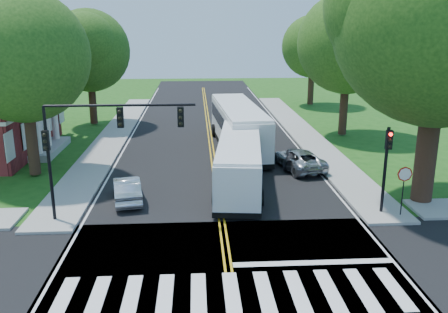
{
  "coord_description": "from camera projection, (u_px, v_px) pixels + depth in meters",
  "views": [
    {
      "loc": [
        -1.2,
        -15.56,
        9.39
      ],
      "look_at": [
        0.31,
        9.34,
        2.4
      ],
      "focal_mm": 38.0,
      "sensor_mm": 36.0,
      "label": 1
    }
  ],
  "objects": [
    {
      "name": "signal_ne",
      "position": [
        386.0,
        159.0,
        23.43
      ],
      "size": [
        0.3,
        0.46,
        4.4
      ],
      "color": "black",
      "rests_on": "ground"
    },
    {
      "name": "cross_road",
      "position": [
        231.0,
        286.0,
        17.56
      ],
      "size": [
        60.0,
        12.0,
        0.01
      ],
      "primitive_type": "cube",
      "color": "black",
      "rests_on": "ground"
    },
    {
      "name": "center_line",
      "position": [
        211.0,
        143.0,
        38.7
      ],
      "size": [
        0.36,
        70.0,
        0.01
      ],
      "primitive_type": "cube",
      "color": "gold",
      "rests_on": "road"
    },
    {
      "name": "signal_nw",
      "position": [
        97.0,
        135.0,
        22.21
      ],
      "size": [
        7.15,
        0.46,
        5.66
      ],
      "color": "black",
      "rests_on": "ground"
    },
    {
      "name": "edge_line_e",
      "position": [
        293.0,
        142.0,
        39.1
      ],
      "size": [
        0.12,
        70.0,
        0.01
      ],
      "primitive_type": "cube",
      "color": "silver",
      "rests_on": "road"
    },
    {
      "name": "tree_east_mid",
      "position": [
        348.0,
        43.0,
        39.18
      ],
      "size": [
        8.4,
        8.4,
        11.93
      ],
      "color": "#311C13",
      "rests_on": "ground"
    },
    {
      "name": "stop_bar",
      "position": [
        313.0,
        263.0,
        19.3
      ],
      "size": [
        6.6,
        0.4,
        0.01
      ],
      "primitive_type": "cube",
      "color": "silver",
      "rests_on": "road"
    },
    {
      "name": "suv",
      "position": [
        299.0,
        159.0,
        31.58
      ],
      "size": [
        3.2,
        5.21,
        1.35
      ],
      "primitive_type": "imported",
      "rotation": [
        0.0,
        0.0,
        3.35
      ],
      "color": "#AEB0B5",
      "rests_on": "road"
    },
    {
      "name": "edge_line_w",
      "position": [
        127.0,
        144.0,
        38.3
      ],
      "size": [
        0.12,
        70.0,
        0.01
      ],
      "primitive_type": "cube",
      "color": "silver",
      "rests_on": "road"
    },
    {
      "name": "tree_west_near",
      "position": [
        22.0,
        56.0,
        28.32
      ],
      "size": [
        8.0,
        8.0,
        11.4
      ],
      "color": "#311C13",
      "rests_on": "ground"
    },
    {
      "name": "tree_ne_big",
      "position": [
        442.0,
        19.0,
        23.29
      ],
      "size": [
        10.8,
        10.8,
        14.91
      ],
      "color": "#311C13",
      "rests_on": "ground"
    },
    {
      "name": "bus_lead",
      "position": [
        239.0,
        160.0,
        28.27
      ],
      "size": [
        3.7,
        11.43,
        2.9
      ],
      "rotation": [
        0.0,
        0.0,
        3.03
      ],
      "color": "silver",
      "rests_on": "road"
    },
    {
      "name": "ground",
      "position": [
        231.0,
        287.0,
        17.56
      ],
      "size": [
        140.0,
        140.0,
        0.0
      ],
      "primitive_type": "plane",
      "color": "#194C13",
      "rests_on": "ground"
    },
    {
      "name": "stop_sign",
      "position": [
        404.0,
        179.0,
        23.28
      ],
      "size": [
        0.76,
        0.08,
        2.53
      ],
      "color": "black",
      "rests_on": "ground"
    },
    {
      "name": "crosswalk",
      "position": [
        232.0,
        294.0,
        17.07
      ],
      "size": [
        12.6,
        3.0,
        0.01
      ],
      "primitive_type": "cube",
      "color": "silver",
      "rests_on": "road"
    },
    {
      "name": "road",
      "position": [
        213.0,
        156.0,
        34.86
      ],
      "size": [
        14.0,
        96.0,
        0.01
      ],
      "primitive_type": "cube",
      "color": "black",
      "rests_on": "ground"
    },
    {
      "name": "hatchback",
      "position": [
        127.0,
        189.0,
        25.91
      ],
      "size": [
        2.12,
        4.21,
        1.32
      ],
      "primitive_type": "imported",
      "rotation": [
        0.0,
        0.0,
        3.33
      ],
      "color": "silver",
      "rests_on": "road"
    },
    {
      "name": "tree_east_far",
      "position": [
        313.0,
        47.0,
        54.88
      ],
      "size": [
        7.2,
        7.2,
        10.34
      ],
      "color": "#311C13",
      "rests_on": "ground"
    },
    {
      "name": "bus_follow",
      "position": [
        238.0,
        126.0,
        36.7
      ],
      "size": [
        3.8,
        13.23,
        3.38
      ],
      "rotation": [
        0.0,
        0.0,
        3.21
      ],
      "color": "silver",
      "rests_on": "road"
    },
    {
      "name": "tree_west_far",
      "position": [
        89.0,
        51.0,
        43.87
      ],
      "size": [
        7.6,
        7.6,
        10.67
      ],
      "color": "#311C13",
      "rests_on": "ground"
    },
    {
      "name": "sidewalk_nw",
      "position": [
        114.0,
        135.0,
        41.08
      ],
      "size": [
        2.6,
        40.0,
        0.15
      ],
      "primitive_type": "cube",
      "color": "gray",
      "rests_on": "ground"
    },
    {
      "name": "sidewalk_ne",
      "position": [
        303.0,
        133.0,
        42.05
      ],
      "size": [
        2.6,
        40.0,
        0.15
      ],
      "primitive_type": "cube",
      "color": "gray",
      "rests_on": "ground"
    },
    {
      "name": "dark_sedan",
      "position": [
        296.0,
        157.0,
        32.34
      ],
      "size": [
        2.47,
        4.43,
        1.21
      ],
      "primitive_type": "imported",
      "rotation": [
        0.0,
        0.0,
        2.95
      ],
      "color": "black",
      "rests_on": "road"
    }
  ]
}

